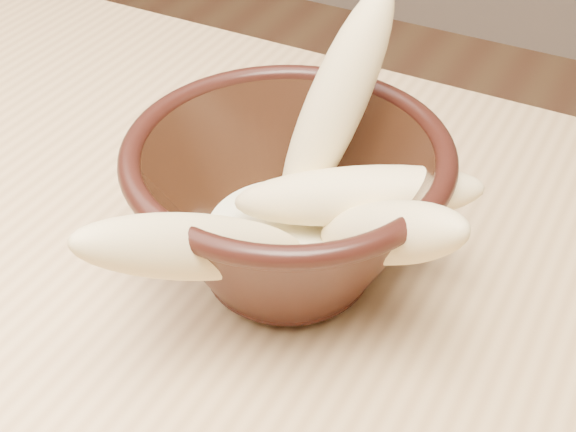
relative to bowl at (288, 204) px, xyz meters
The scene contains 6 objects.
bowl is the anchor object (origin of this frame).
milk_puddle 0.02m from the bowl, ahead, with size 0.10×0.10×0.01m, color #F9F3C8.
banana_upright 0.06m from the bowl, 80.26° to the left, with size 0.03×0.03×0.14m, color #F7D692.
banana_right 0.07m from the bowl, 11.90° to the right, with size 0.03×0.03×0.12m, color #F7D692.
banana_across 0.04m from the bowl, 22.44° to the left, with size 0.03×0.03×0.13m, color #F7D692.
banana_front 0.07m from the bowl, 98.39° to the right, with size 0.03×0.03×0.15m, color #F7D692.
Camera 1 is at (0.01, -0.16, 1.08)m, focal length 50.00 mm.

